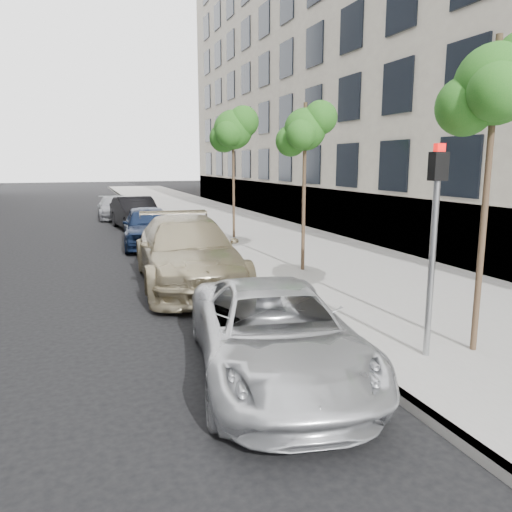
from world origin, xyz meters
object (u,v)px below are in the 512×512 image
tree_mid (306,130)px  tree_near (497,85)px  signal_pole (434,227)px  suv (187,252)px  tree_far (234,130)px  sedan_blue (148,226)px  sedan_black (136,213)px  minivan (275,333)px  sedan_rear (114,208)px

tree_mid → tree_near: bearing=-90.0°
signal_pole → suv: 6.93m
suv → tree_far: bearing=66.9°
sedan_blue → sedan_black: 5.15m
minivan → sedan_black: (0.00, 17.48, 0.09)m
tree_near → minivan: 4.91m
tree_mid → suv: 4.57m
tree_mid → sedan_black: 12.33m
tree_mid → signal_pole: (-0.90, -6.44, -1.81)m
tree_mid → sedan_blue: tree_mid is taller
minivan → suv: suv is taller
suv → signal_pole: bearing=-65.3°
signal_pole → sedan_blue: (-2.56, 12.72, -1.41)m
minivan → tree_far: bearing=85.1°
tree_near → sedan_blue: (-3.46, 12.78, -3.48)m
minivan → signal_pole: bearing=0.8°
tree_near → tree_far: (0.00, 13.00, 0.12)m
minivan → sedan_rear: 22.50m
tree_mid → tree_far: 6.51m
sedan_black → sedan_blue: bearing=-97.8°
tree_mid → signal_pole: tree_mid is taller
signal_pole → minivan: bearing=173.0°
tree_mid → tree_far: size_ratio=0.90×
minivan → tree_near: bearing=2.3°
sedan_blue → tree_near: bearing=-69.7°
tree_far → sedan_rear: size_ratio=1.22×
signal_pole → sedan_blue: signal_pole is taller
sedan_blue → sedan_black: bearing=93.6°
tree_near → sedan_rear: size_ratio=1.17×
suv → sedan_rear: bearing=95.9°
minivan → sedan_black: sedan_black is taller
minivan → tree_mid: bearing=71.1°
tree_near → suv: (-3.33, 6.42, -3.38)m
tree_near → sedan_blue: 13.69m
tree_far → sedan_blue: 5.00m
signal_pole → minivan: signal_pole is taller
signal_pole → minivan: 2.88m
signal_pole → sedan_rear: bearing=99.7°
suv → sedan_rear: size_ratio=1.42×
tree_far → sedan_black: size_ratio=1.11×
tree_mid → signal_pole: bearing=-98.0°
signal_pole → tree_mid: bearing=84.1°
sedan_black → suv: bearing=-96.4°
tree_near → signal_pole: 2.26m
tree_mid → minivan: 7.66m
tree_near → signal_pole: (-0.90, 0.06, -2.07)m
tree_near → tree_mid: 6.51m
signal_pole → sedan_black: (-2.42, 17.87, -1.41)m
tree_near → tree_mid: (-0.00, 6.50, -0.26)m
tree_mid → minivan: bearing=-118.8°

